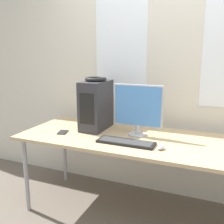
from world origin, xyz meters
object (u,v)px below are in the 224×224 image
at_px(mouse, 161,147).
at_px(pc_tower, 96,105).
at_px(monitor_main, 138,109).
at_px(keyboard, 126,142).
at_px(headphones, 96,79).
at_px(cell_phone, 63,132).

bearing_deg(mouse, pc_tower, 156.08).
bearing_deg(mouse, monitor_main, 135.68).
xyz_separation_m(keyboard, mouse, (0.30, -0.02, 0.01)).
bearing_deg(pc_tower, monitor_main, -6.47).
bearing_deg(mouse, headphones, 156.02).
bearing_deg(cell_phone, monitor_main, 1.26).
height_order(keyboard, mouse, mouse).
bearing_deg(keyboard, mouse, -3.76).
relative_size(pc_tower, headphones, 2.31).
bearing_deg(keyboard, monitor_main, 84.71).
distance_m(headphones, mouse, 0.92).
xyz_separation_m(headphones, keyboard, (0.42, -0.30, -0.48)).
distance_m(headphones, keyboard, 0.71).
relative_size(keyboard, cell_phone, 3.45).
relative_size(pc_tower, mouse, 5.58).
bearing_deg(pc_tower, mouse, -23.92).
xyz_separation_m(headphones, cell_phone, (-0.23, -0.25, -0.49)).
height_order(keyboard, cell_phone, keyboard).
height_order(headphones, mouse, headphones).
relative_size(keyboard, mouse, 5.74).
xyz_separation_m(pc_tower, headphones, (0.00, 0.00, 0.26)).
bearing_deg(headphones, pc_tower, -90.00).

